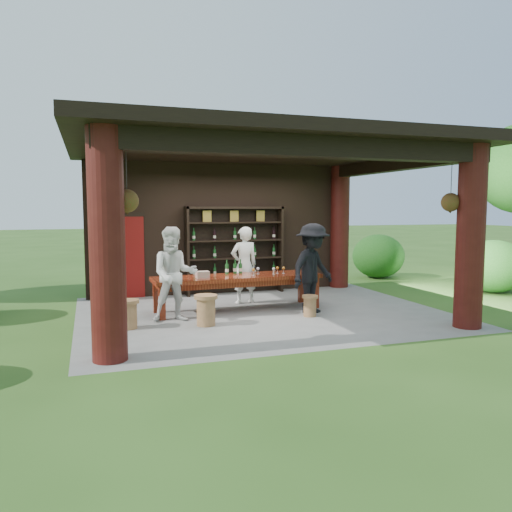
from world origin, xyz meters
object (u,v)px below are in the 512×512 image
object	(u,v)px
wine_shelf	(235,250)
napkin_basket	(203,275)
stool_far_left	(128,313)
guest_man	(313,268)
stool_near_right	(310,305)
stool_near_left	(206,309)
guest_woman	(174,274)
tasting_table	(238,281)
host	(244,265)

from	to	relation	value
wine_shelf	napkin_basket	xyz separation A→B (m)	(-1.33, -2.22, -0.29)
stool_far_left	guest_man	distance (m)	3.80
wine_shelf	stool_near_right	distance (m)	3.30
stool_near_left	guest_woman	size ratio (longest dim) A/B	0.32
stool_near_left	guest_woman	xyz separation A→B (m)	(-0.49, 0.54, 0.61)
tasting_table	stool_near_left	world-z (taller)	tasting_table
wine_shelf	guest_man	distance (m)	2.95
guest_woman	napkin_basket	bearing A→B (deg)	39.72
tasting_table	guest_woman	distance (m)	1.59
wine_shelf	stool_near_left	size ratio (longest dim) A/B	4.38
stool_near_left	host	world-z (taller)	host
stool_near_left	guest_man	distance (m)	2.46
wine_shelf	guest_woman	xyz separation A→B (m)	(-1.98, -2.67, -0.20)
wine_shelf	stool_far_left	xyz separation A→B (m)	(-2.88, -3.00, -0.83)
wine_shelf	stool_near_left	distance (m)	3.63
tasting_table	wine_shelf	bearing A→B (deg)	75.27
host	napkin_basket	xyz separation A→B (m)	(-1.17, -0.90, -0.06)
stool_near_right	guest_man	xyz separation A→B (m)	(0.19, 0.29, 0.70)
guest_woman	stool_far_left	bearing A→B (deg)	-155.09
wine_shelf	guest_man	size ratio (longest dim) A/B	1.35
guest_woman	wine_shelf	bearing A→B (deg)	58.28
tasting_table	guest_woman	bearing A→B (deg)	-157.26
stool_far_left	stool_near_left	bearing A→B (deg)	-8.57
stool_far_left	host	size ratio (longest dim) A/B	0.30
guest_woman	guest_man	world-z (taller)	guest_man
host	guest_man	xyz separation A→B (m)	(1.02, -1.50, 0.06)
tasting_table	stool_near_left	bearing A→B (deg)	-129.81
tasting_table	guest_man	distance (m)	1.61
host	stool_near_right	bearing A→B (deg)	109.30
host	guest_man	bearing A→B (deg)	118.66
stool_near_left	stool_far_left	size ratio (longest dim) A/B	1.09
wine_shelf	guest_woman	size ratio (longest dim) A/B	1.38
wine_shelf	guest_man	bearing A→B (deg)	-73.16
stool_far_left	stool_near_right	bearing A→B (deg)	-1.85
tasting_table	napkin_basket	distance (m)	0.82
wine_shelf	guest_man	xyz separation A→B (m)	(0.85, -2.82, -0.18)
wine_shelf	guest_woman	world-z (taller)	wine_shelf
wine_shelf	tasting_table	distance (m)	2.19
stool_near_left	guest_woman	distance (m)	0.95
stool_near_right	stool_far_left	xyz separation A→B (m)	(-3.55, 0.11, 0.05)
wine_shelf	host	bearing A→B (deg)	-97.10
wine_shelf	tasting_table	xyz separation A→B (m)	(-0.54, -2.07, -0.47)
stool_far_left	wine_shelf	bearing A→B (deg)	46.12
stool_far_left	guest_man	xyz separation A→B (m)	(3.74, 0.18, 0.65)
stool_near_right	stool_far_left	world-z (taller)	stool_far_left
stool_near_right	host	bearing A→B (deg)	114.74
tasting_table	stool_near_right	distance (m)	1.65
stool_near_left	guest_man	bearing A→B (deg)	9.42
tasting_table	guest_man	xyz separation A→B (m)	(1.40, -0.75, 0.30)
stool_near_right	guest_man	distance (m)	0.79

